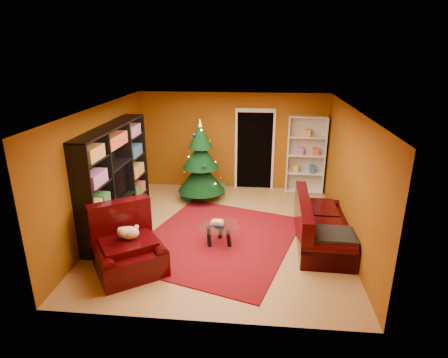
# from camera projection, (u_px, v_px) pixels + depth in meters

# --- Properties ---
(floor) EXTENTS (5.00, 5.50, 0.05)m
(floor) POSITION_uv_depth(u_px,v_px,m) (222.00, 233.00, 7.93)
(floor) COLOR #AC8049
(floor) RESTS_ON ground
(ceiling) EXTENTS (5.00, 5.50, 0.05)m
(ceiling) POSITION_uv_depth(u_px,v_px,m) (222.00, 107.00, 7.05)
(ceiling) COLOR silver
(ceiling) RESTS_ON wall_back
(wall_back) EXTENTS (5.00, 0.05, 2.60)m
(wall_back) POSITION_uv_depth(u_px,v_px,m) (233.00, 141.00, 10.09)
(wall_back) COLOR #8B4E0E
(wall_back) RESTS_ON ground
(wall_left) EXTENTS (0.05, 5.50, 2.60)m
(wall_left) POSITION_uv_depth(u_px,v_px,m) (101.00, 170.00, 7.72)
(wall_left) COLOR #8B4E0E
(wall_left) RESTS_ON ground
(wall_right) EXTENTS (0.05, 5.50, 2.60)m
(wall_right) POSITION_uv_depth(u_px,v_px,m) (351.00, 178.00, 7.26)
(wall_right) COLOR #8B4E0E
(wall_right) RESTS_ON ground
(doorway) EXTENTS (1.06, 0.60, 2.16)m
(doorway) POSITION_uv_depth(u_px,v_px,m) (255.00, 151.00, 10.08)
(doorway) COLOR black
(doorway) RESTS_ON floor
(rug) EXTENTS (3.68, 3.99, 0.02)m
(rug) POSITION_uv_depth(u_px,v_px,m) (218.00, 240.00, 7.59)
(rug) COLOR maroon
(rug) RESTS_ON floor
(media_unit) EXTENTS (0.53, 2.89, 2.21)m
(media_unit) POSITION_uv_depth(u_px,v_px,m) (115.00, 178.00, 7.84)
(media_unit) COLOR black
(media_unit) RESTS_ON floor
(christmas_tree) EXTENTS (1.39, 1.39, 2.10)m
(christmas_tree) POSITION_uv_depth(u_px,v_px,m) (201.00, 161.00, 9.28)
(christmas_tree) COLOR black
(christmas_tree) RESTS_ON floor
(gift_box_teal) EXTENTS (0.41, 0.41, 0.33)m
(gift_box_teal) POSITION_uv_depth(u_px,v_px,m) (190.00, 192.00, 9.62)
(gift_box_teal) COLOR #157675
(gift_box_teal) RESTS_ON floor
(gift_box_green) EXTENTS (0.31, 0.31, 0.28)m
(gift_box_green) POSITION_uv_depth(u_px,v_px,m) (220.00, 189.00, 9.93)
(gift_box_green) COLOR #246025
(gift_box_green) RESTS_ON floor
(gift_box_red) EXTENTS (0.21, 0.21, 0.20)m
(gift_box_red) POSITION_uv_depth(u_px,v_px,m) (190.00, 184.00, 10.42)
(gift_box_red) COLOR maroon
(gift_box_red) RESTS_ON floor
(white_bookshelf) EXTENTS (0.99, 0.39, 2.10)m
(white_bookshelf) POSITION_uv_depth(u_px,v_px,m) (306.00, 155.00, 9.81)
(white_bookshelf) COLOR white
(white_bookshelf) RESTS_ON floor
(armchair) EXTENTS (1.66, 1.66, 0.93)m
(armchair) POSITION_uv_depth(u_px,v_px,m) (128.00, 247.00, 6.41)
(armchair) COLOR black
(armchair) RESTS_ON rug
(dog) EXTENTS (0.50, 0.47, 0.30)m
(dog) POSITION_uv_depth(u_px,v_px,m) (129.00, 233.00, 6.40)
(dog) COLOR beige
(dog) RESTS_ON armchair
(sofa) EXTENTS (1.04, 2.18, 0.93)m
(sofa) POSITION_uv_depth(u_px,v_px,m) (323.00, 222.00, 7.34)
(sofa) COLOR black
(sofa) RESTS_ON rug
(coffee_table) EXTENTS (0.85, 0.85, 0.51)m
(coffee_table) POSITION_uv_depth(u_px,v_px,m) (220.00, 234.00, 7.36)
(coffee_table) COLOR gray
(coffee_table) RESTS_ON rug
(acrylic_chair) EXTENTS (0.49, 0.51, 0.77)m
(acrylic_chair) POSITION_uv_depth(u_px,v_px,m) (195.00, 188.00, 9.28)
(acrylic_chair) COLOR #66605B
(acrylic_chair) RESTS_ON rug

